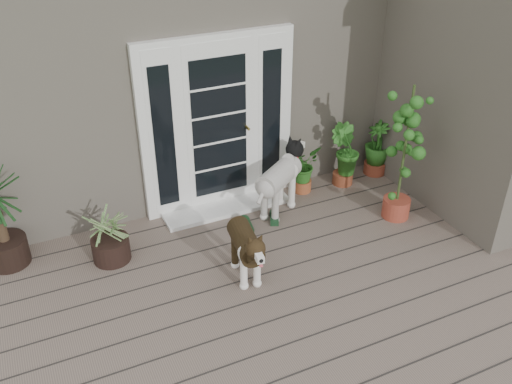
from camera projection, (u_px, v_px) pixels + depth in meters
name	position (u px, v px, depth m)	size (l,w,h in m)	color
deck	(322.00, 308.00, 5.60)	(6.20, 4.60, 0.12)	#6B5B4C
house_main	(178.00, 46.00, 8.12)	(7.40, 4.00, 3.10)	#665E54
house_wing	(492.00, 87.00, 6.73)	(1.60, 2.40, 3.10)	#665E54
door_unit	(218.00, 124.00, 6.65)	(1.90, 0.14, 2.15)	white
door_step	(227.00, 207.00, 7.03)	(1.60, 0.40, 0.05)	white
brindle_dog	(246.00, 251.00, 5.76)	(0.34, 0.79, 0.66)	#342512
white_dog	(279.00, 186.00, 6.79)	(0.39, 0.90, 0.75)	white
spider_plant	(108.00, 232.00, 6.00)	(0.68, 0.68, 0.73)	#819159
herb_a	(303.00, 173.00, 7.29)	(0.42, 0.42, 0.54)	#1C4B15
herb_b	(344.00, 163.00, 7.44)	(0.42, 0.42, 0.63)	#285B1A
herb_c	(376.00, 152.00, 7.68)	(0.41, 0.41, 0.64)	#255919
sapling	(404.00, 152.00, 6.46)	(0.52, 0.52, 1.75)	#21651D
clog_left	(247.00, 225.00, 6.65)	(0.16, 0.34, 0.10)	black
clog_right	(274.00, 217.00, 6.81)	(0.14, 0.30, 0.09)	#15361D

